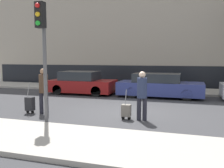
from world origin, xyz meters
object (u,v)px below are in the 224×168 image
at_px(traffic_light, 42,39).
at_px(pedestrian_left, 43,88).
at_px(parked_car_1, 159,86).
at_px(pedestrian_right, 142,93).
at_px(parked_bicycle, 155,83).
at_px(trolley_left, 30,104).
at_px(trolley_right, 126,111).
at_px(parked_car_0, 82,83).

bearing_deg(traffic_light, pedestrian_left, 123.27).
relative_size(parked_car_1, pedestrian_left, 2.61).
distance_m(pedestrian_right, parked_bicycle, 8.17).
xyz_separation_m(trolley_left, parked_bicycle, (3.75, 8.36, 0.11)).
relative_size(trolley_left, trolley_right, 1.10).
xyz_separation_m(pedestrian_right, parked_bicycle, (-0.64, 8.13, -0.48)).
bearing_deg(pedestrian_right, pedestrian_left, 175.44).
bearing_deg(parked_bicycle, pedestrian_left, -111.51).
xyz_separation_m(parked_car_1, trolley_right, (-0.50, -5.48, -0.30)).
relative_size(parked_car_1, pedestrian_right, 2.70).
xyz_separation_m(pedestrian_right, trolley_right, (-0.55, -0.05, -0.65)).
bearing_deg(parked_bicycle, trolley_right, -89.33).
height_order(trolley_left, parked_bicycle, trolley_left).
height_order(pedestrian_right, traffic_light, traffic_light).
relative_size(pedestrian_left, parked_bicycle, 1.00).
distance_m(trolley_right, parked_bicycle, 8.19).
relative_size(parked_car_0, traffic_light, 1.01).
relative_size(trolley_right, parked_bicycle, 0.61).
bearing_deg(trolley_left, pedestrian_left, 18.04).
height_order(parked_car_0, traffic_light, traffic_light).
bearing_deg(pedestrian_left, parked_bicycle, 50.51).
relative_size(trolley_left, parked_bicycle, 0.67).
bearing_deg(pedestrian_right, parked_car_0, 125.79).
bearing_deg(pedestrian_right, traffic_light, -159.10).
relative_size(parked_car_0, parked_car_1, 0.85).
distance_m(parked_car_1, parked_bicycle, 2.77).
relative_size(parked_car_0, pedestrian_right, 2.30).
bearing_deg(parked_car_0, parked_bicycle, 34.28).
bearing_deg(trolley_right, trolley_left, -177.33).
distance_m(parked_car_0, pedestrian_right, 7.14).
height_order(parked_car_1, pedestrian_right, pedestrian_right).
bearing_deg(parked_car_1, parked_car_0, -179.17).
xyz_separation_m(parked_car_0, parked_car_1, (4.66, 0.07, -0.01)).
height_order(trolley_right, parked_bicycle, trolley_right).
height_order(pedestrian_left, pedestrian_right, pedestrian_left).
bearing_deg(pedestrian_left, parked_car_1, 37.13).
xyz_separation_m(pedestrian_right, traffic_light, (-2.95, -1.46, 1.81)).
relative_size(pedestrian_left, pedestrian_right, 1.03).
bearing_deg(parked_car_0, parked_car_1, 0.83).
bearing_deg(parked_car_0, pedestrian_left, -81.26).
bearing_deg(pedestrian_right, parked_car_1, 84.98).
relative_size(pedestrian_left, trolley_right, 1.64).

